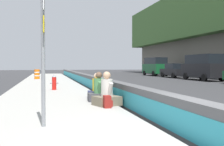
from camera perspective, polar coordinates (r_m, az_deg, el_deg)
ground_plane at (r=5.90m, az=16.32°, el=-13.50°), size 160.00×160.00×0.00m
jersey_barrier at (r=5.80m, az=16.32°, el=-9.46°), size 76.00×0.45×0.85m
route_sign_post at (r=6.43m, az=-14.06°, el=7.83°), size 0.44×0.09×3.60m
fire_hydrant at (r=15.73m, az=-11.89°, el=-1.81°), size 0.26×0.46×0.88m
seated_person_foreground at (r=9.55m, az=-1.08°, el=-4.52°), size 0.93×1.02×1.17m
seated_person_middle at (r=10.68m, az=-2.75°, el=-3.93°), size 0.72×0.84×1.13m
seated_person_rear at (r=11.76m, az=-3.21°, el=-3.53°), size 0.74×0.83×1.05m
backpack at (r=9.02m, az=-0.95°, el=-5.98°), size 0.32×0.28×0.40m
construction_barrel at (r=28.11m, az=-15.27°, el=-0.24°), size 0.54×0.54×0.95m
parked_car_fourth at (r=28.49m, az=18.34°, el=1.24°), size 5.17×2.24×2.56m
parked_car_midline at (r=33.75m, az=12.82°, el=0.51°), size 4.53×2.00×1.71m
parked_car_far at (r=39.22m, az=8.93°, el=1.41°), size 5.14×2.18×2.56m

